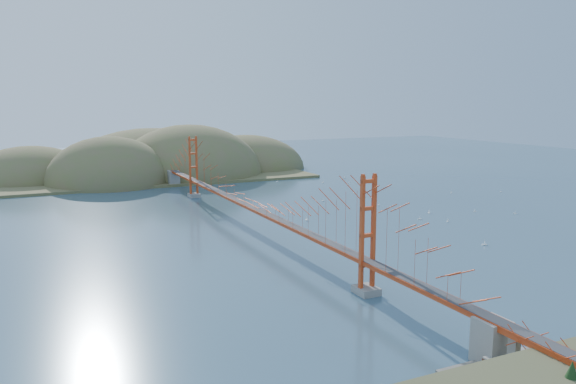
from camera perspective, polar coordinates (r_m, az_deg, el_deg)
name	(u,v)px	position (r m, az deg, el deg)	size (l,w,h in m)	color
ground	(252,229)	(81.27, -3.70, -3.82)	(320.00, 320.00, 0.00)	#335166
bridge	(251,181)	(80.13, -3.80, 1.09)	(2.20, 94.40, 12.00)	gray
approach_viaduct	(565,365)	(39.56, 26.31, -15.48)	(1.40, 12.00, 3.38)	#B63714
promontory	(518,377)	(42.52, 22.32, -17.02)	(9.00, 6.00, 0.24)	#59544C
fort	(515,364)	(42.98, 22.03, -15.91)	(3.70, 2.30, 1.75)	brown
far_headlands	(161,173)	(146.71, -12.79, 1.90)	(84.00, 58.00, 25.00)	brown
sailboat_9	(451,193)	(116.36, 16.23, -0.09)	(0.60, 0.60, 0.63)	white
sailboat_16	(364,196)	(109.01, 7.72, -0.41)	(0.60, 0.60, 0.65)	white
sailboat_17	(368,182)	(128.07, 8.08, 1.04)	(0.59, 0.52, 0.68)	white
sailboat_8	(379,205)	(100.55, 9.21, -1.28)	(0.49, 0.43, 0.56)	white
sailboat_12	(277,181)	(128.04, -1.11, 1.13)	(0.56, 0.56, 0.62)	white
sailboat_10	(469,308)	(53.54, 17.93, -11.17)	(0.66, 0.66, 0.73)	white
sailboat_15	(345,178)	(134.41, 5.76, 1.47)	(0.49, 0.55, 0.63)	white
sailboat_11	(501,191)	(121.56, 20.81, 0.06)	(0.54, 0.54, 0.57)	white
sailboat_3	(323,200)	(103.70, 3.57, -0.84)	(0.59, 0.47, 0.70)	white
sailboat_1	(420,219)	(90.12, 13.25, -2.64)	(0.63, 0.63, 0.67)	white
sailboat_6	(484,244)	(76.79, 19.33, -5.00)	(0.70, 0.70, 0.75)	white
sailboat_5	(515,213)	(99.38, 22.07, -1.97)	(0.57, 0.60, 0.67)	white
sailboat_0	(306,219)	(87.07, 1.88, -2.80)	(0.58, 0.65, 0.74)	white
sailboat_4	(429,212)	(95.28, 14.13, -2.03)	(0.55, 0.61, 0.70)	white
sailboat_2	(475,211)	(98.72, 18.44, -1.84)	(0.50, 0.41, 0.59)	white
sailboat_7	(349,183)	(125.60, 6.23, 0.91)	(0.60, 0.54, 0.68)	white
sailboat_14	(448,221)	(89.72, 15.92, -2.82)	(0.50, 0.50, 0.56)	white
sailboat_extra_0	(323,182)	(126.41, 3.60, 1.00)	(0.55, 0.50, 0.63)	white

